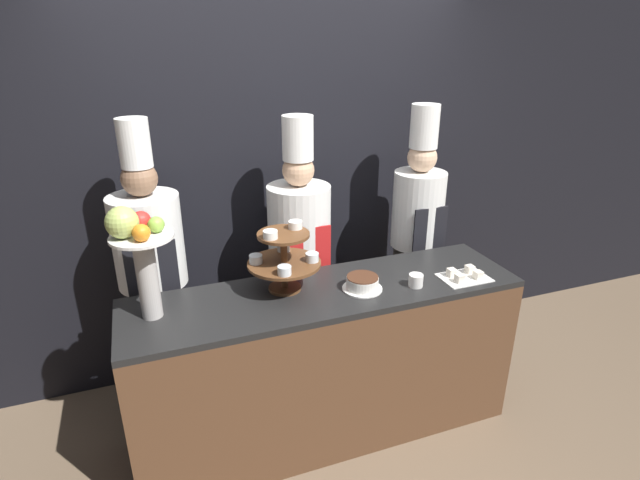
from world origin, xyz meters
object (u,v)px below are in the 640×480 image
fruit_pedestal (138,247)px  chef_left (152,268)px  cup_white (416,280)px  chef_center_left (300,249)px  tiered_stand (284,257)px  chef_center_right (417,228)px  cake_round (362,283)px  cake_square_tray (465,276)px

fruit_pedestal → chef_left: 0.58m
chef_left → cup_white: bearing=-25.9°
cup_white → chef_left: size_ratio=0.04×
chef_center_left → cup_white: bearing=-55.3°
tiered_stand → chef_center_right: 1.15m
fruit_pedestal → cake_round: 1.14m
cup_white → cake_square_tray: cup_white is taller
fruit_pedestal → chef_center_left: size_ratio=0.32×
cake_round → chef_left: (-1.04, 0.58, 0.00)m
cake_square_tray → chef_center_left: size_ratio=0.15×
tiered_stand → chef_center_right: size_ratio=0.21×
fruit_pedestal → chef_center_right: bearing=15.1°
fruit_pedestal → chef_center_right: (1.76, 0.47, -0.32)m
chef_center_left → chef_center_right: bearing=0.0°
fruit_pedestal → chef_left: chef_left is taller
fruit_pedestal → chef_center_left: bearing=27.2°
chef_left → cake_square_tray: bearing=-21.9°
chef_left → chef_center_left: chef_left is taller
chef_center_left → chef_center_right: chef_center_right is taller
cake_square_tray → cup_white: bearing=177.8°
cake_round → tiered_stand: bearing=159.8°
chef_center_right → tiered_stand: bearing=-157.6°
fruit_pedestal → chef_center_right: chef_center_right is taller
tiered_stand → fruit_pedestal: fruit_pedestal is taller
cup_white → tiered_stand: bearing=162.6°
tiered_stand → fruit_pedestal: (-0.70, -0.04, 0.17)m
cake_round → cup_white: bearing=-13.5°
cake_square_tray → chef_center_right: (0.08, 0.66, 0.03)m
fruit_pedestal → cake_round: size_ratio=2.63×
chef_left → chef_center_left: size_ratio=1.02×
chef_left → fruit_pedestal: bearing=-95.2°
fruit_pedestal → tiered_stand: bearing=3.2°
cake_square_tray → chef_center_left: 1.00m
tiered_stand → chef_center_right: chef_center_right is taller
tiered_stand → cup_white: bearing=-17.4°
fruit_pedestal → chef_center_left: chef_center_left is taller
tiered_stand → fruit_pedestal: bearing=-176.8°
cake_square_tray → chef_left: bearing=158.1°
fruit_pedestal → chef_left: size_ratio=0.31×
cup_white → chef_center_right: bearing=59.3°
cake_round → fruit_pedestal: bearing=174.5°
tiered_stand → chef_center_left: bearing=62.6°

